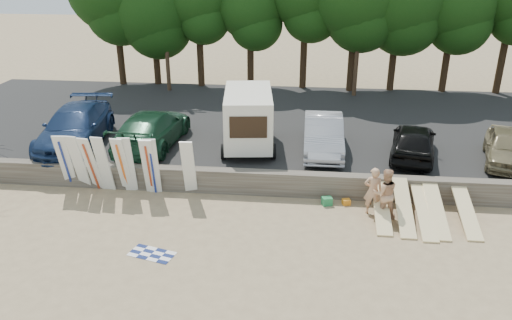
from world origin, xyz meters
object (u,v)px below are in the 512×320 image
object	(u,v)px
car_2	(323,134)
beachgoer_a	(373,191)
beachgoer_b	(385,193)
car_3	(414,141)
car_4	(507,147)
box_trailer	(248,117)
car_0	(75,127)
cooler	(327,201)
car_1	(152,129)

from	to	relation	value
car_2	beachgoer_a	xyz separation A→B (m)	(1.80, -4.40, -0.57)
car_2	beachgoer_b	size ratio (longest dim) A/B	2.53
car_3	car_4	world-z (taller)	car_3
car_2	beachgoer_a	size ratio (longest dim) A/B	2.62
box_trailer	car_3	size ratio (longest dim) A/B	0.97
car_2	car_3	bearing A→B (deg)	-4.90
car_0	car_4	world-z (taller)	car_0
car_4	beachgoer_a	bearing A→B (deg)	-132.09
box_trailer	car_2	bearing A→B (deg)	-8.61
cooler	car_1	bearing A→B (deg)	137.64
car_3	beachgoer_a	world-z (taller)	car_3
car_0	car_1	xyz separation A→B (m)	(3.59, 0.31, -0.05)
car_0	car_3	world-z (taller)	car_0
car_3	cooler	bearing A→B (deg)	55.28
car_1	car_2	world-z (taller)	car_1
car_1	beachgoer_a	size ratio (longest dim) A/B	3.09
car_4	beachgoer_b	bearing A→B (deg)	-128.62
box_trailer	cooler	size ratio (longest dim) A/B	11.63
beachgoer_a	car_1	bearing A→B (deg)	-22.56
box_trailer	beachgoer_a	bearing A→B (deg)	-47.57
car_0	car_1	distance (m)	3.61
car_0	beachgoer_b	size ratio (longest dim) A/B	3.15
box_trailer	beachgoer_b	xyz separation A→B (m)	(5.63, -4.76, -1.22)
car_3	car_0	bearing A→B (deg)	12.29
cooler	box_trailer	bearing A→B (deg)	114.51
car_1	car_3	world-z (taller)	car_1
car_4	beachgoer_b	size ratio (longest dim) A/B	2.18
car_1	beachgoer_a	xyz separation A→B (m)	(9.75, -4.29, -0.60)
box_trailer	car_4	size ratio (longest dim) A/B	1.04
car_0	car_1	size ratio (longest dim) A/B	1.06
car_0	cooler	xyz separation A→B (m)	(11.68, -3.50, -1.43)
car_1	car_2	distance (m)	7.95
cooler	car_3	bearing A→B (deg)	26.21
box_trailer	cooler	world-z (taller)	box_trailer
car_3	beachgoer_a	bearing A→B (deg)	74.11
car_3	beachgoer_b	world-z (taller)	car_3
box_trailer	car_3	xyz separation A→B (m)	(7.39, -0.43, -0.72)
box_trailer	car_0	world-z (taller)	box_trailer
car_4	cooler	distance (m)	8.53
car_0	car_4	distance (m)	19.40
car_4	beachgoer_b	world-z (taller)	car_4
box_trailer	beachgoer_b	bearing A→B (deg)	-47.04
box_trailer	car_3	world-z (taller)	box_trailer
car_3	cooler	distance (m)	5.40
box_trailer	car_2	size ratio (longest dim) A/B	0.90
car_2	cooler	world-z (taller)	car_2
car_1	car_3	size ratio (longest dim) A/B	1.28
car_0	beachgoer_b	world-z (taller)	car_0
box_trailer	beachgoer_a	xyz separation A→B (m)	(5.24, -4.51, -1.26)
car_1	cooler	world-z (taller)	car_1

